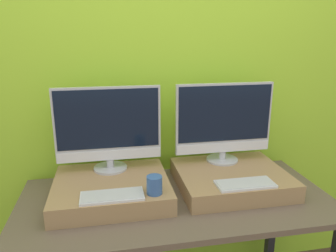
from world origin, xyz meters
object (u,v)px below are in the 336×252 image
at_px(keyboard_left, 112,196).
at_px(mug, 154,185).
at_px(keyboard_right, 245,184).
at_px(monitor_left, 108,127).
at_px(monitor_right, 224,121).

relative_size(keyboard_left, mug, 3.32).
bearing_deg(mug, keyboard_left, 180.00).
bearing_deg(keyboard_right, keyboard_left, 180.00).
distance_m(mug, keyboard_right, 0.45).
xyz_separation_m(keyboard_left, keyboard_right, (0.65, 0.00, 0.00)).
xyz_separation_m(keyboard_left, mug, (0.20, -0.00, 0.04)).
height_order(keyboard_left, keyboard_right, same).
bearing_deg(monitor_left, keyboard_left, -90.00).
distance_m(keyboard_left, monitor_right, 0.76).
height_order(monitor_left, monitor_right, same).
xyz_separation_m(mug, keyboard_right, (0.45, 0.00, -0.04)).
relative_size(monitor_left, keyboard_left, 1.94).
bearing_deg(keyboard_left, monitor_left, 90.00).
bearing_deg(monitor_right, keyboard_right, -90.00).
bearing_deg(keyboard_right, monitor_right, 90.00).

